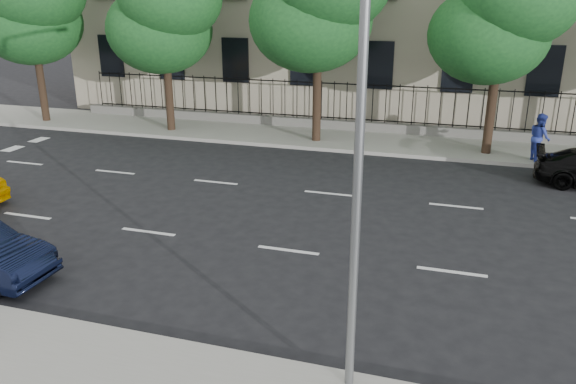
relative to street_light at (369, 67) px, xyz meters
name	(u,v)px	position (x,y,z in m)	size (l,w,h in m)	color
ground	(254,299)	(-2.50, 1.77, -5.15)	(120.00, 120.00, 0.00)	black
far_sidewalk	(365,141)	(-2.50, 15.77, -5.07)	(60.00, 4.00, 0.15)	gray
lane_markings	(311,218)	(-2.50, 6.52, -5.14)	(49.60, 4.62, 0.01)	silver
iron_fence	(372,120)	(-2.50, 17.47, -4.50)	(30.00, 0.50, 2.20)	slate
street_light	(369,67)	(0.00, 0.00, 0.00)	(0.25, 3.32, 8.05)	slate
tree_b	(165,1)	(-11.46, 15.13, 0.69)	(5.53, 5.12, 8.97)	#382619
tree_d	(505,3)	(2.54, 15.13, 0.69)	(5.34, 4.94, 8.84)	#382619
pedestrian_far	(540,137)	(4.32, 14.39, -4.10)	(0.88, 0.68, 1.80)	#2A3A9B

